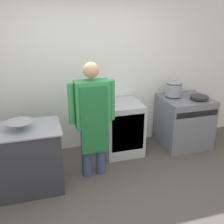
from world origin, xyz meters
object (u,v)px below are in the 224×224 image
fridge_unit (122,128)px  saute_pan (199,97)px  person_cook (92,115)px  stock_pot (174,88)px  stove (184,122)px  mixing_bowl (20,125)px

fridge_unit → saute_pan: saute_pan is taller
person_cook → stock_pot: bearing=21.2°
stove → fridge_unit: (-1.13, 0.07, -0.00)m
stove → stock_pot: size_ratio=3.22×
stove → fridge_unit: stove is taller
stock_pot → saute_pan: bearing=-36.5°
stock_pot → saute_pan: 0.44m
fridge_unit → person_cook: (-0.60, -0.54, 0.50)m
mixing_bowl → saute_pan: size_ratio=1.10×
person_cook → stock_pot: (1.55, 0.60, 0.08)m
stove → fridge_unit: bearing=176.6°
stove → person_cook: (-1.73, -0.47, 0.50)m
fridge_unit → person_cook: bearing=-138.1°
stove → fridge_unit: size_ratio=1.02×
mixing_bowl → stock_pot: stock_pot is taller
fridge_unit → saute_pan: bearing=-8.5°
fridge_unit → stock_pot: size_ratio=3.14×
stock_pot → mixing_bowl: bearing=-164.6°
fridge_unit → person_cook: size_ratio=0.53×
person_cook → mixing_bowl: (-0.93, -0.08, -0.00)m
person_cook → stock_pot: size_ratio=5.97×
fridge_unit → mixing_bowl: size_ratio=2.62×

